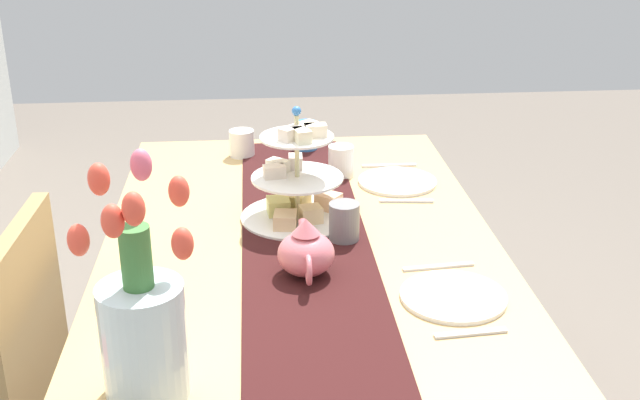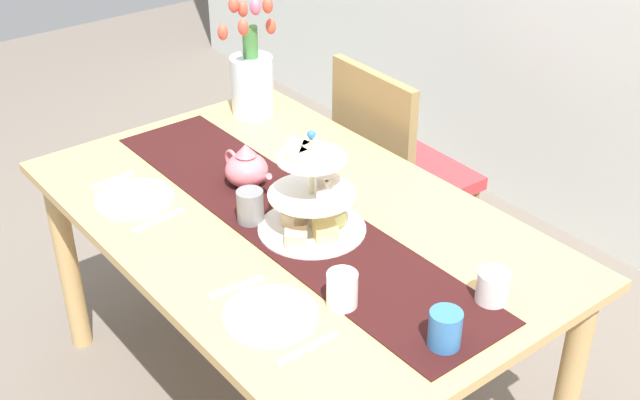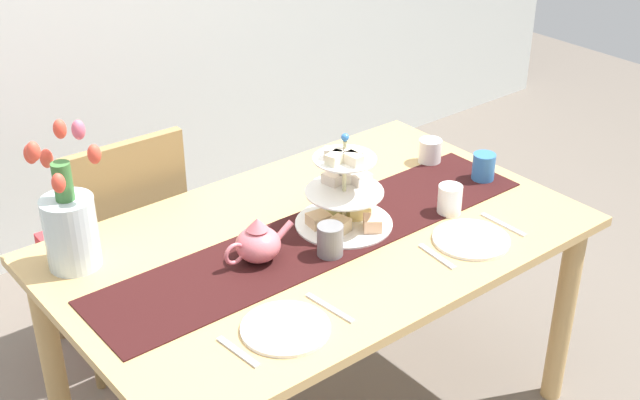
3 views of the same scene
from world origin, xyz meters
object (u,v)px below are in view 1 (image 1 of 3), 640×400
(fork_right, at_px, (406,201))
(mug_orange, at_px, (306,136))
(fork_left, at_px, (471,333))
(mug_white_text, at_px, (341,161))
(dining_table, at_px, (301,269))
(cream_jug, at_px, (242,143))
(dinner_plate_left, at_px, (453,296))
(tiered_cake_stand, at_px, (297,186))
(mug_grey, at_px, (344,221))
(dinner_plate_right, at_px, (397,182))
(knife_right, at_px, (389,165))
(tulip_vase, at_px, (143,325))
(knife_left, at_px, (438,267))
(teapot, at_px, (306,252))

(fork_right, xyz_separation_m, mug_orange, (0.47, 0.25, 0.04))
(fork_left, bearing_deg, mug_white_text, 10.00)
(dining_table, distance_m, cream_jug, 0.65)
(cream_jug, xyz_separation_m, dinner_plate_left, (-0.97, -0.46, -0.04))
(tiered_cake_stand, relative_size, cream_jug, 3.58)
(cream_jug, relative_size, fork_right, 0.57)
(cream_jug, height_order, mug_grey, mug_grey)
(cream_jug, height_order, fork_right, cream_jug)
(dinner_plate_right, relative_size, knife_right, 1.35)
(fork_right, distance_m, mug_white_text, 0.27)
(tulip_vase, height_order, fork_right, tulip_vase)
(dinner_plate_left, bearing_deg, tiered_cake_stand, 34.04)
(fork_left, bearing_deg, tulip_vase, 102.52)
(knife_right, bearing_deg, dining_table, 147.39)
(knife_left, bearing_deg, teapot, 91.99)
(tiered_cake_stand, distance_m, teapot, 0.32)
(cream_jug, distance_m, fork_left, 1.21)
(dining_table, distance_m, fork_left, 0.59)
(knife_left, xyz_separation_m, mug_white_text, (0.62, 0.16, 0.04))
(dining_table, bearing_deg, fork_right, -58.06)
(teapot, relative_size, mug_orange, 2.51)
(dinner_plate_right, xyz_separation_m, mug_grey, (-0.38, 0.20, 0.05))
(dinner_plate_right, bearing_deg, dinner_plate_left, 180.00)
(teapot, height_order, fork_right, teapot)
(tiered_cake_stand, distance_m, knife_left, 0.45)
(mug_grey, bearing_deg, dinner_plate_right, -28.09)
(tulip_vase, relative_size, knife_right, 2.55)
(tiered_cake_stand, height_order, dinner_plate_left, tiered_cake_stand)
(tiered_cake_stand, xyz_separation_m, mug_grey, (-0.15, -0.11, -0.04))
(dinner_plate_left, height_order, fork_left, dinner_plate_left)
(dining_table, relative_size, mug_grey, 16.59)
(fork_left, bearing_deg, dining_table, 31.81)
(tulip_vase, bearing_deg, dining_table, -25.94)
(teapot, relative_size, mug_white_text, 2.51)
(dining_table, bearing_deg, mug_orange, -5.27)
(dinner_plate_left, xyz_separation_m, knife_left, (0.14, 0.00, -0.00))
(fork_left, bearing_deg, dinner_plate_right, 0.00)
(dinner_plate_left, bearing_deg, dining_table, 41.20)
(dinner_plate_right, bearing_deg, mug_orange, 37.06)
(mug_grey, height_order, mug_orange, mug_grey)
(tiered_cake_stand, bearing_deg, tulip_vase, 157.36)
(dining_table, bearing_deg, cream_jug, 13.36)
(dinner_plate_left, xyz_separation_m, mug_orange, (1.02, 0.25, 0.04))
(fork_left, height_order, knife_right, same)
(fork_right, height_order, mug_grey, mug_grey)
(tulip_vase, bearing_deg, fork_right, -36.74)
(teapot, height_order, tulip_vase, tulip_vase)
(dinner_plate_right, height_order, knife_right, dinner_plate_right)
(mug_grey, bearing_deg, knife_right, -21.09)
(dinner_plate_right, height_order, fork_right, dinner_plate_right)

